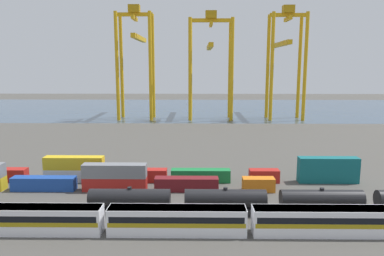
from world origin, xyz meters
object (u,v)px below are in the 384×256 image
object	(u,v)px
shipping_container_7	(12,175)
gantry_crane_east	(285,53)
freight_tank_row	(273,202)
gantry_crane_west	(136,52)
passenger_train	(177,219)
gantry_crane_central	(210,55)
shipping_container_10	(138,175)

from	to	relation	value
shipping_container_7	gantry_crane_east	xyz separation A→B (m)	(77.42, 94.70, 27.91)
freight_tank_row	gantry_crane_west	xyz separation A→B (m)	(-39.45, 111.09, 27.82)
passenger_train	gantry_crane_east	xyz separation A→B (m)	(41.97, 118.65, 27.07)
freight_tank_row	shipping_container_7	xyz separation A→B (m)	(-50.49, 16.68, -0.78)
shipping_container_7	gantry_crane_central	distance (m)	107.79
passenger_train	gantry_crane_west	size ratio (longest dim) A/B	1.21
gantry_crane_west	gantry_crane_east	xyz separation A→B (m)	(66.39, 0.29, -0.69)
gantry_crane_east	shipping_container_7	bearing A→B (deg)	-129.27
passenger_train	freight_tank_row	world-z (taller)	freight_tank_row
shipping_container_7	gantry_crane_west	xyz separation A→B (m)	(11.03, 94.41, 28.60)
freight_tank_row	shipping_container_10	world-z (taller)	freight_tank_row
shipping_container_10	gantry_crane_east	bearing A→B (deg)	61.51
freight_tank_row	gantry_crane_central	size ratio (longest dim) A/B	1.26
shipping_container_7	passenger_train	bearing A→B (deg)	-34.04
gantry_crane_west	gantry_crane_central	xyz separation A→B (m)	(33.19, 0.13, -1.66)
shipping_container_10	gantry_crane_west	size ratio (longest dim) A/B	0.24
gantry_crane_east	shipping_container_10	bearing A→B (deg)	-118.49
passenger_train	gantry_crane_central	size ratio (longest dim) A/B	1.28
passenger_train	gantry_crane_west	bearing A→B (deg)	101.66
freight_tank_row	gantry_crane_central	xyz separation A→B (m)	(-6.26, 111.22, 26.16)
shipping_container_7	gantry_crane_west	size ratio (longest dim) A/B	0.12
freight_tank_row	gantry_crane_west	size ratio (longest dim) A/B	1.19
passenger_train	shipping_container_10	world-z (taller)	passenger_train
shipping_container_7	gantry_crane_central	bearing A→B (deg)	64.93
freight_tank_row	gantry_crane_central	distance (m)	114.43
passenger_train	gantry_crane_central	bearing A→B (deg)	85.76
freight_tank_row	shipping_container_7	bearing A→B (deg)	161.72
passenger_train	shipping_container_10	xyz separation A→B (m)	(-9.44, 23.95, -0.84)
freight_tank_row	gantry_crane_west	bearing A→B (deg)	109.55
shipping_container_7	shipping_container_10	size ratio (longest dim) A/B	0.50
passenger_train	gantry_crane_central	world-z (taller)	gantry_crane_central
shipping_container_7	shipping_container_10	xyz separation A→B (m)	(26.02, 0.00, 0.00)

